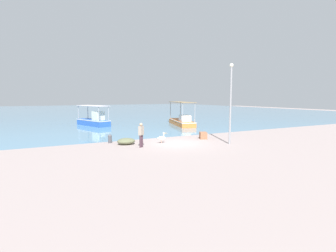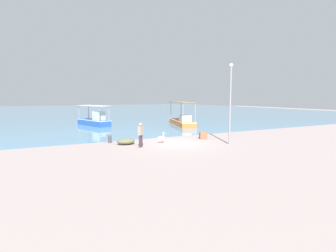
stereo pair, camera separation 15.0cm
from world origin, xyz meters
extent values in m
plane|color=gray|center=(0.00, 0.00, 0.00)|extent=(120.00, 120.00, 0.00)
cube|color=#5A8AAA|center=(0.00, 48.00, 0.00)|extent=(110.00, 90.00, 0.00)
cube|color=#2958B3|center=(-3.04, 15.30, 0.35)|extent=(3.14, 5.47, 0.70)
cube|color=silver|center=(-3.04, 15.30, 0.66)|extent=(3.19, 5.52, 0.08)
cylinder|color=#99999E|center=(-4.41, 17.34, 1.53)|extent=(0.08, 0.08, 1.65)
cylinder|color=#99999E|center=(-3.19, 17.75, 1.53)|extent=(0.08, 0.08, 1.65)
cylinder|color=#99999E|center=(-2.88, 12.84, 1.53)|extent=(0.08, 0.08, 1.65)
cylinder|color=#99999E|center=(-1.66, 13.25, 1.53)|extent=(0.08, 0.08, 1.65)
cube|color=silver|center=(-3.04, 15.30, 2.38)|extent=(3.17, 5.31, 0.05)
cube|color=beige|center=(-2.66, 14.18, 1.23)|extent=(1.39, 1.45, 1.05)
cube|color=orange|center=(6.71, 10.85, 0.30)|extent=(3.35, 6.95, 0.59)
cube|color=silver|center=(6.71, 10.85, 0.56)|extent=(3.40, 7.00, 0.08)
cylinder|color=#99999E|center=(6.85, 14.05, 1.69)|extent=(0.08, 0.08, 2.18)
cylinder|color=#99999E|center=(8.20, 13.68, 1.69)|extent=(0.08, 0.08, 2.18)
cylinder|color=#99999E|center=(5.21, 8.01, 1.69)|extent=(0.08, 0.08, 2.18)
cylinder|color=#99999E|center=(6.57, 7.64, 1.69)|extent=(0.08, 0.08, 2.18)
cube|color=olive|center=(6.71, 10.85, 2.80)|extent=(3.40, 6.79, 0.05)
cube|color=silver|center=(6.31, 9.38, 0.95)|extent=(1.48, 1.67, 0.72)
cylinder|color=#E0997A|center=(-0.92, 0.72, 0.11)|extent=(0.03, 0.03, 0.22)
cylinder|color=#E0997A|center=(-0.94, 0.62, 0.11)|extent=(0.03, 0.03, 0.22)
ellipsoid|color=white|center=(-0.90, 0.66, 0.36)|extent=(0.61, 0.41, 0.32)
ellipsoid|color=white|center=(-1.15, 0.72, 0.38)|extent=(0.18, 0.15, 0.10)
cylinder|color=white|center=(-0.75, 0.63, 0.58)|extent=(0.07, 0.07, 0.26)
sphere|color=white|center=(-0.75, 0.63, 0.74)|extent=(0.11, 0.11, 0.11)
cone|color=#E5933F|center=(-0.59, 0.59, 0.73)|extent=(0.30, 0.13, 0.06)
cylinder|color=gray|center=(3.37, -1.98, 2.79)|extent=(0.14, 0.14, 5.59)
sphere|color=#EAEACC|center=(3.37, -1.98, 5.70)|extent=(0.28, 0.28, 0.28)
cylinder|color=#47474C|center=(-4.36, 2.46, 0.24)|extent=(0.27, 0.27, 0.48)
sphere|color=#4C4C51|center=(-4.36, 2.46, 0.52)|extent=(0.28, 0.28, 0.28)
cylinder|color=#422B35|center=(-2.95, -0.24, 0.42)|extent=(0.16, 0.16, 0.85)
cylinder|color=#422B35|center=(-2.81, -0.13, 0.42)|extent=(0.16, 0.16, 0.85)
cube|color=gray|center=(-2.88, -0.19, 1.16)|extent=(0.45, 0.42, 0.62)
sphere|color=tan|center=(-2.88, -0.19, 1.58)|extent=(0.22, 0.22, 0.22)
ellipsoid|color=#636849|center=(-3.45, 1.36, 0.23)|extent=(1.32, 1.12, 0.46)
cube|color=#975F42|center=(3.02, 0.88, 0.28)|extent=(0.84, 0.95, 0.55)
camera|label=1|loc=(-9.35, -16.84, 3.48)|focal=28.00mm
camera|label=2|loc=(-9.21, -16.91, 3.48)|focal=28.00mm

